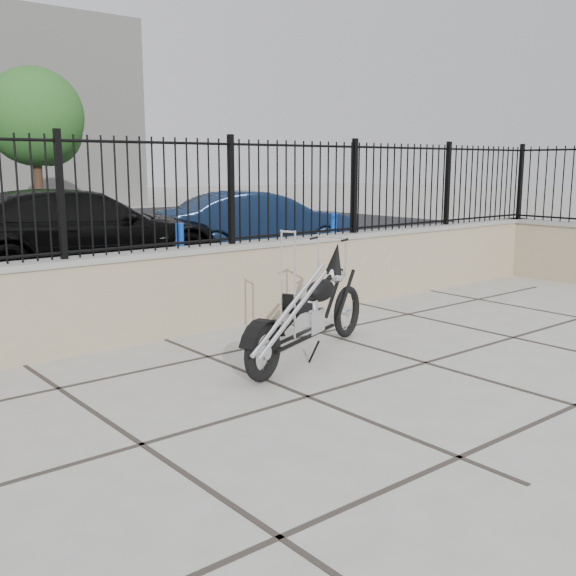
# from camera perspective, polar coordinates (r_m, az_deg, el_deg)

# --- Properties ---
(ground_plane) EXTENTS (90.00, 90.00, 0.00)m
(ground_plane) POSITION_cam_1_polar(r_m,az_deg,el_deg) (5.59, 1.69, -9.20)
(ground_plane) COLOR #99968E
(ground_plane) RESTS_ON ground
(retaining_wall) EXTENTS (14.00, 0.36, 0.96)m
(retaining_wall) POSITION_cam_1_polar(r_m,az_deg,el_deg) (7.46, -11.03, -0.54)
(retaining_wall) COLOR gray
(retaining_wall) RESTS_ON ground_plane
(iron_fence) EXTENTS (14.00, 0.08, 1.20)m
(iron_fence) POSITION_cam_1_polar(r_m,az_deg,el_deg) (7.33, -11.33, 7.77)
(iron_fence) COLOR black
(iron_fence) RESTS_ON retaining_wall
(chopper_motorcycle) EXTENTS (2.18, 1.14, 1.31)m
(chopper_motorcycle) POSITION_cam_1_polar(r_m,az_deg,el_deg) (6.50, 1.68, -0.37)
(chopper_motorcycle) COLOR black
(chopper_motorcycle) RESTS_ON ground_plane
(car_black) EXTENTS (5.17, 2.39, 1.46)m
(car_black) POSITION_cam_1_polar(r_m,az_deg,el_deg) (12.16, -17.10, 4.60)
(car_black) COLOR black
(car_black) RESTS_ON parking_lot
(car_blue) EXTENTS (4.26, 2.31, 1.33)m
(car_blue) POSITION_cam_1_polar(r_m,az_deg,el_deg) (13.82, -2.34, 5.44)
(car_blue) COLOR #0F1D38
(car_blue) RESTS_ON parking_lot
(bollard_b) EXTENTS (0.16, 0.16, 1.03)m
(bollard_b) POSITION_cam_1_polar(r_m,az_deg,el_deg) (10.03, -9.10, 2.52)
(bollard_b) COLOR blue
(bollard_b) RESTS_ON ground_plane
(bollard_c) EXTENTS (0.14, 0.14, 0.99)m
(bollard_c) POSITION_cam_1_polar(r_m,az_deg,el_deg) (12.50, 3.88, 4.10)
(bollard_c) COLOR blue
(bollard_c) RESTS_ON ground_plane
(tree_right) EXTENTS (2.83, 2.83, 4.77)m
(tree_right) POSITION_cam_1_polar(r_m,az_deg,el_deg) (21.35, -20.72, 13.75)
(tree_right) COLOR #382619
(tree_right) RESTS_ON ground_plane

